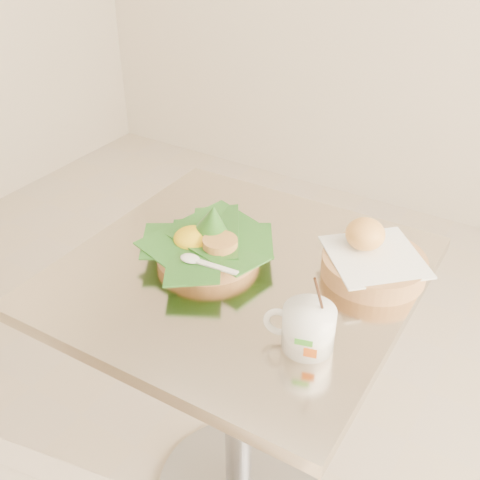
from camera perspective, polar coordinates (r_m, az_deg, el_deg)
The scene contains 4 objects.
cafe_table at distance 1.40m, azimuth -0.14°, elevation -10.18°, with size 0.71×0.71×0.75m.
rice_basket at distance 1.28m, azimuth -3.11°, elevation -0.15°, with size 0.28×0.28×0.14m.
bread_basket at distance 1.26m, azimuth 12.43°, elevation -1.86°, with size 0.26×0.26×0.11m.
coffee_mug at distance 1.06m, azimuth 6.38°, elevation -8.19°, with size 0.13×0.10×0.16m.
Camera 1 is at (0.65, -0.82, 1.49)m, focal length 45.00 mm.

